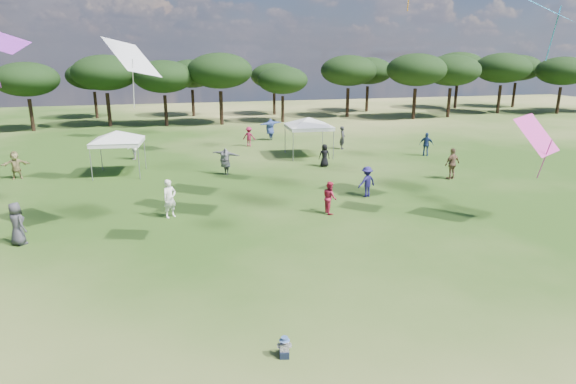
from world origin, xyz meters
name	(u,v)px	position (x,y,z in m)	size (l,w,h in m)	color
tree_line	(209,72)	(2.39, 47.41, 5.42)	(108.78, 17.63, 7.77)	black
tent_left	(117,133)	(-5.85, 23.01, 2.67)	(5.94, 5.94, 3.10)	gray
tent_right	(309,119)	(7.39, 25.51, 2.77)	(6.38, 6.38, 3.20)	gray
toddler	(284,348)	(-0.54, 1.77, 0.25)	(0.41, 0.44, 0.57)	black
festival_crowd	(237,155)	(1.56, 22.80, 0.87)	(29.77, 22.65, 1.93)	black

